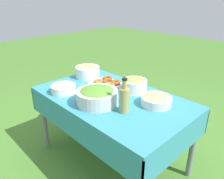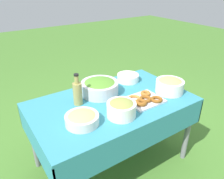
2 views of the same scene
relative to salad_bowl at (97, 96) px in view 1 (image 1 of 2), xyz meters
The scene contains 9 objects.
ground_plane 0.80m from the salad_bowl, 95.12° to the left, with size 14.00×14.00×0.00m, color #477A2D.
picnic_table 0.25m from the salad_bowl, 95.12° to the left, with size 1.40×0.85×0.71m.
salad_bowl is the anchor object (origin of this frame).
pasta_bowl 0.48m from the salad_bowl, 43.30° to the left, with size 0.25×0.25×0.09m.
donut_platter 0.42m from the salad_bowl, 125.74° to the left, with size 0.31×0.27×0.05m.
plate_stack 0.40m from the salad_bowl, 168.62° to the right, with size 0.22×0.22×0.07m.
olive_oil_bottle 0.26m from the salad_bowl, 12.87° to the left, with size 0.08×0.08×0.28m.
bread_bowl 0.65m from the salad_bowl, 148.88° to the left, with size 0.26×0.26×0.14m.
olive_bowl 0.41m from the salad_bowl, 82.78° to the left, with size 0.23×0.23×0.14m.
Camera 1 is at (1.27, -1.21, 1.54)m, focal length 35.00 mm.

